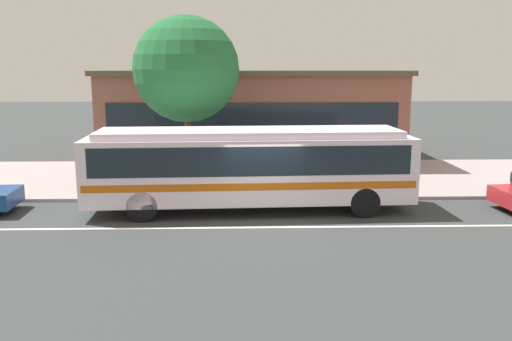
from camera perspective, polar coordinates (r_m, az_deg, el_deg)
ground_plane at (r=17.56m, az=0.81°, el=-5.30°), size 120.00×120.00×0.00m
sidewalk_slab at (r=23.91m, az=0.17°, el=-0.74°), size 60.00×8.00×0.12m
lane_stripe_center at (r=16.79m, az=0.92°, el=-6.06°), size 56.00×0.16×0.01m
transit_bus at (r=18.34m, az=-0.64°, el=0.71°), size 11.14×2.97×2.84m
pedestrian_waiting_near_sign at (r=21.01m, az=5.19°, el=0.53°), size 0.46×0.46×1.71m
pedestrian_walking_along_curb at (r=20.46m, az=-9.99°, el=0.02°), size 0.35×0.35×1.66m
street_tree_near_stop at (r=21.81m, az=-7.43°, el=10.62°), size 4.22×4.22×6.81m
station_building at (r=29.26m, az=-0.50°, el=6.01°), size 15.09×9.10×4.73m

